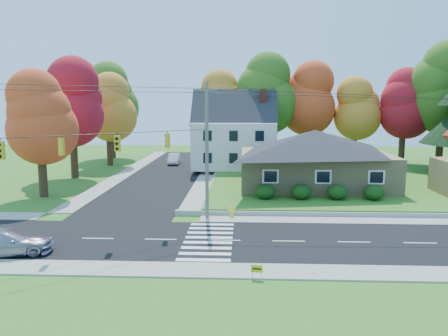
% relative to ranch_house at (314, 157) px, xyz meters
% --- Properties ---
extents(ground, '(120.00, 120.00, 0.00)m').
position_rel_ranch_house_xyz_m(ground, '(-8.00, -16.00, -3.27)').
color(ground, '#3D7923').
extents(road_main, '(90.00, 8.00, 0.02)m').
position_rel_ranch_house_xyz_m(road_main, '(-8.00, -16.00, -3.26)').
color(road_main, black).
rests_on(road_main, ground).
extents(road_cross, '(8.00, 44.00, 0.02)m').
position_rel_ranch_house_xyz_m(road_cross, '(-16.00, 10.00, -3.25)').
color(road_cross, black).
rests_on(road_cross, ground).
extents(sidewalk_north, '(90.00, 2.00, 0.08)m').
position_rel_ranch_house_xyz_m(sidewalk_north, '(-8.00, -11.00, -3.23)').
color(sidewalk_north, '#9C9A90').
rests_on(sidewalk_north, ground).
extents(sidewalk_south, '(90.00, 2.00, 0.08)m').
position_rel_ranch_house_xyz_m(sidewalk_south, '(-8.00, -21.00, -3.23)').
color(sidewalk_south, '#9C9A90').
rests_on(sidewalk_south, ground).
extents(lawn, '(30.00, 30.00, 0.50)m').
position_rel_ranch_house_xyz_m(lawn, '(5.00, 5.00, -3.02)').
color(lawn, '#3D7923').
rests_on(lawn, ground).
extents(ranch_house, '(14.60, 10.60, 5.40)m').
position_rel_ranch_house_xyz_m(ranch_house, '(0.00, 0.00, 0.00)').
color(ranch_house, tan).
rests_on(ranch_house, lawn).
extents(colonial_house, '(10.40, 8.40, 9.60)m').
position_rel_ranch_house_xyz_m(colonial_house, '(-7.96, 12.00, 1.32)').
color(colonial_house, silver).
rests_on(colonial_house, lawn).
extents(hedge_row, '(10.70, 1.70, 1.27)m').
position_rel_ranch_house_xyz_m(hedge_row, '(-0.50, -6.20, -2.13)').
color(hedge_row, '#163A10').
rests_on(hedge_row, lawn).
extents(traffic_infrastructure, '(38.10, 10.66, 10.00)m').
position_rel_ranch_house_xyz_m(traffic_infrastructure, '(-8.15, -14.65, 1.88)').
color(traffic_infrastructure, '#666059').
rests_on(traffic_infrastructure, ground).
extents(tree_lot_0, '(6.72, 6.72, 12.51)m').
position_rel_ranch_house_xyz_m(tree_lot_0, '(-10.00, 18.00, 5.04)').
color(tree_lot_0, '#3F2A19').
rests_on(tree_lot_0, lawn).
extents(tree_lot_1, '(7.84, 7.84, 14.60)m').
position_rel_ranch_house_xyz_m(tree_lot_1, '(-4.00, 17.00, 6.35)').
color(tree_lot_1, '#3F2A19').
rests_on(tree_lot_1, lawn).
extents(tree_lot_2, '(7.28, 7.28, 13.56)m').
position_rel_ranch_house_xyz_m(tree_lot_2, '(2.00, 18.00, 5.70)').
color(tree_lot_2, '#3F2A19').
rests_on(tree_lot_2, lawn).
extents(tree_lot_3, '(6.16, 6.16, 11.47)m').
position_rel_ranch_house_xyz_m(tree_lot_3, '(8.00, 17.00, 4.39)').
color(tree_lot_3, '#3F2A19').
rests_on(tree_lot_3, lawn).
extents(tree_lot_4, '(6.72, 6.72, 12.51)m').
position_rel_ranch_house_xyz_m(tree_lot_4, '(14.00, 16.00, 5.04)').
color(tree_lot_4, '#3F2A19').
rests_on(tree_lot_4, lawn).
extents(tree_lot_5, '(8.40, 8.40, 15.64)m').
position_rel_ranch_house_xyz_m(tree_lot_5, '(18.00, 14.00, 7.00)').
color(tree_lot_5, '#3F2A19').
rests_on(tree_lot_5, lawn).
extents(tree_west_0, '(6.16, 6.16, 11.47)m').
position_rel_ranch_house_xyz_m(tree_west_0, '(-25.00, -4.00, 3.89)').
color(tree_west_0, '#3F2A19').
rests_on(tree_west_0, ground).
extents(tree_west_1, '(7.28, 7.28, 13.56)m').
position_rel_ranch_house_xyz_m(tree_west_1, '(-26.00, 6.00, 5.20)').
color(tree_west_1, '#3F2A19').
rests_on(tree_west_1, ground).
extents(tree_west_2, '(6.72, 6.72, 12.51)m').
position_rel_ranch_house_xyz_m(tree_west_2, '(-25.00, 16.00, 4.54)').
color(tree_west_2, '#3F2A19').
rests_on(tree_west_2, ground).
extents(tree_west_3, '(7.84, 7.84, 14.60)m').
position_rel_ranch_house_xyz_m(tree_west_3, '(-27.00, 24.00, 5.85)').
color(tree_west_3, '#3F2A19').
rests_on(tree_west_3, ground).
extents(silver_sedan, '(5.35, 3.39, 1.44)m').
position_rel_ranch_house_xyz_m(silver_sedan, '(-20.16, -19.13, -2.52)').
color(silver_sedan, '#9A96AA').
rests_on(silver_sedan, road_main).
extents(white_car, '(1.75, 4.35, 1.41)m').
position_rel_ranch_house_xyz_m(white_car, '(-16.49, 17.68, -2.54)').
color(white_car, white).
rests_on(white_car, road_cross).
extents(fire_hydrant, '(0.50, 0.39, 0.87)m').
position_rel_ranch_house_xyz_m(fire_hydrant, '(-7.70, -10.35, -2.85)').
color(fire_hydrant, yellow).
rests_on(fire_hydrant, ground).
extents(yard_sign, '(0.56, 0.13, 0.71)m').
position_rel_ranch_house_xyz_m(yard_sign, '(-6.15, -21.88, -2.76)').
color(yard_sign, black).
rests_on(yard_sign, ground).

